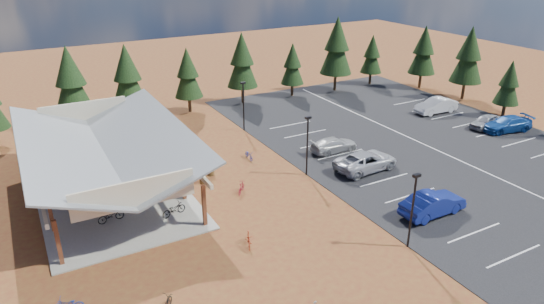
% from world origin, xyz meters
% --- Properties ---
extents(ground, '(140.00, 140.00, 0.00)m').
position_xyz_m(ground, '(0.00, 0.00, 0.00)').
color(ground, maroon).
rests_on(ground, ground).
extents(asphalt_lot, '(27.00, 44.00, 0.04)m').
position_xyz_m(asphalt_lot, '(18.50, 3.00, 0.02)').
color(asphalt_lot, black).
rests_on(asphalt_lot, ground).
extents(concrete_pad, '(10.60, 18.60, 0.10)m').
position_xyz_m(concrete_pad, '(-10.00, 7.00, 0.05)').
color(concrete_pad, gray).
rests_on(concrete_pad, ground).
extents(bike_pavilion, '(11.65, 19.40, 4.97)m').
position_xyz_m(bike_pavilion, '(-10.00, 7.00, 3.82)').
color(bike_pavilion, '#5C2E1A').
rests_on(bike_pavilion, concrete_pad).
extents(lamp_post_0, '(0.50, 0.25, 5.14)m').
position_xyz_m(lamp_post_0, '(5.00, -10.00, 2.98)').
color(lamp_post_0, black).
rests_on(lamp_post_0, ground).
extents(lamp_post_1, '(0.50, 0.25, 5.14)m').
position_xyz_m(lamp_post_1, '(5.00, 2.00, 2.98)').
color(lamp_post_1, black).
rests_on(lamp_post_1, ground).
extents(lamp_post_2, '(0.50, 0.25, 5.14)m').
position_xyz_m(lamp_post_2, '(5.00, 14.00, 2.98)').
color(lamp_post_2, black).
rests_on(lamp_post_2, ground).
extents(trash_bin_0, '(0.60, 0.60, 0.90)m').
position_xyz_m(trash_bin_0, '(-3.15, 4.71, 0.45)').
color(trash_bin_0, '#503B1C').
rests_on(trash_bin_0, ground).
extents(trash_bin_1, '(0.60, 0.60, 0.90)m').
position_xyz_m(trash_bin_1, '(-2.05, 5.81, 0.45)').
color(trash_bin_1, '#503B1C').
rests_on(trash_bin_1, ground).
extents(pine_2, '(3.82, 3.82, 8.91)m').
position_xyz_m(pine_2, '(-10.10, 21.74, 5.44)').
color(pine_2, '#382314').
rests_on(pine_2, ground).
extents(pine_3, '(3.67, 3.67, 8.55)m').
position_xyz_m(pine_3, '(-4.57, 21.75, 5.22)').
color(pine_3, '#382314').
rests_on(pine_3, ground).
extents(pine_4, '(3.17, 3.17, 7.39)m').
position_xyz_m(pine_4, '(2.22, 22.51, 4.51)').
color(pine_4, '#382314').
rests_on(pine_4, ground).
extents(pine_5, '(3.65, 3.65, 8.50)m').
position_xyz_m(pine_5, '(9.03, 22.64, 5.19)').
color(pine_5, '#382314').
rests_on(pine_5, ground).
extents(pine_6, '(2.88, 2.88, 6.72)m').
position_xyz_m(pine_6, '(15.74, 22.22, 4.10)').
color(pine_6, '#382314').
rests_on(pine_6, ground).
extents(pine_7, '(4.11, 4.11, 9.57)m').
position_xyz_m(pine_7, '(21.97, 21.66, 5.85)').
color(pine_7, '#382314').
rests_on(pine_7, ground).
extents(pine_8, '(2.89, 2.89, 6.73)m').
position_xyz_m(pine_8, '(28.12, 21.97, 4.10)').
color(pine_8, '#382314').
rests_on(pine_8, ground).
extents(pine_11, '(2.73, 2.73, 6.37)m').
position_xyz_m(pine_11, '(32.29, 3.94, 3.88)').
color(pine_11, '#382314').
rests_on(pine_11, ground).
extents(pine_12, '(3.84, 3.84, 8.93)m').
position_xyz_m(pine_12, '(33.81, 10.96, 5.46)').
color(pine_12, '#382314').
rests_on(pine_12, ground).
extents(pine_13, '(3.53, 3.53, 8.23)m').
position_xyz_m(pine_13, '(32.80, 17.31, 5.03)').
color(pine_13, '#382314').
rests_on(pine_13, ground).
extents(bike_0, '(1.90, 0.87, 0.96)m').
position_xyz_m(bike_0, '(-10.96, 2.08, 0.58)').
color(bike_0, black).
rests_on(bike_0, concrete_pad).
extents(bike_1, '(1.79, 0.74, 1.05)m').
position_xyz_m(bike_1, '(-11.77, 6.11, 0.62)').
color(bike_1, '#979BA0').
rests_on(bike_1, concrete_pad).
extents(bike_2, '(1.66, 0.96, 0.83)m').
position_xyz_m(bike_2, '(-10.92, 8.74, 0.51)').
color(bike_2, '#27369E').
rests_on(bike_2, concrete_pad).
extents(bike_3, '(1.87, 0.78, 1.09)m').
position_xyz_m(bike_3, '(-13.01, 14.27, 0.64)').
color(bike_3, maroon).
rests_on(bike_3, concrete_pad).
extents(bike_4, '(1.94, 1.08, 0.97)m').
position_xyz_m(bike_4, '(-6.89, 0.80, 0.58)').
color(bike_4, black).
rests_on(bike_4, concrete_pad).
extents(bike_5, '(1.50, 0.48, 0.89)m').
position_xyz_m(bike_5, '(-8.05, 6.38, 0.55)').
color(bike_5, gray).
rests_on(bike_5, concrete_pad).
extents(bike_6, '(1.79, 1.02, 0.89)m').
position_xyz_m(bike_6, '(-6.71, 8.78, 0.55)').
color(bike_6, navy).
rests_on(bike_6, concrete_pad).
extents(bike_7, '(1.84, 0.65, 1.09)m').
position_xyz_m(bike_7, '(-8.94, 13.59, 0.64)').
color(bike_7, maroon).
rests_on(bike_7, concrete_pad).
extents(bike_10, '(1.64, 1.03, 0.81)m').
position_xyz_m(bike_10, '(-14.79, -5.83, 0.41)').
color(bike_10, navy).
rests_on(bike_10, ground).
extents(bike_11, '(1.02, 1.66, 0.96)m').
position_xyz_m(bike_11, '(-3.87, -5.04, 0.48)').
color(bike_11, '#A13019').
rests_on(bike_11, ground).
extents(bike_14, '(0.64, 1.61, 0.83)m').
position_xyz_m(bike_14, '(2.19, 7.17, 0.41)').
color(bike_14, navy).
rests_on(bike_14, ground).
extents(bike_15, '(1.33, 1.42, 0.91)m').
position_xyz_m(bike_15, '(-1.17, 1.70, 0.46)').
color(bike_15, maroon).
rests_on(bike_15, ground).
extents(bike_16, '(1.67, 0.66, 0.87)m').
position_xyz_m(bike_16, '(-4.20, 5.85, 0.43)').
color(bike_16, black).
rests_on(bike_16, ground).
extents(car_1, '(5.13, 1.89, 1.68)m').
position_xyz_m(car_1, '(9.31, -7.82, 0.88)').
color(car_1, navy).
rests_on(car_1, asphalt_lot).
extents(car_2, '(5.90, 2.97, 1.60)m').
position_xyz_m(car_2, '(9.91, 0.33, 0.84)').
color(car_2, '#AAACB3').
rests_on(car_2, asphalt_lot).
extents(car_3, '(4.62, 1.90, 1.34)m').
position_xyz_m(car_3, '(9.85, 4.87, 0.71)').
color(car_3, '#B2B2B2').
rests_on(car_3, asphalt_lot).
extents(car_7, '(5.63, 3.18, 1.54)m').
position_xyz_m(car_7, '(28.54, 0.68, 0.81)').
color(car_7, '#174A9C').
rests_on(car_7, asphalt_lot).
extents(car_8, '(4.15, 2.07, 1.36)m').
position_xyz_m(car_8, '(27.44, 2.44, 0.72)').
color(car_8, '#93959B').
rests_on(car_8, asphalt_lot).
extents(car_9, '(5.17, 2.03, 1.68)m').
position_xyz_m(car_9, '(26.61, 8.50, 0.88)').
color(car_9, white).
rests_on(car_9, asphalt_lot).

